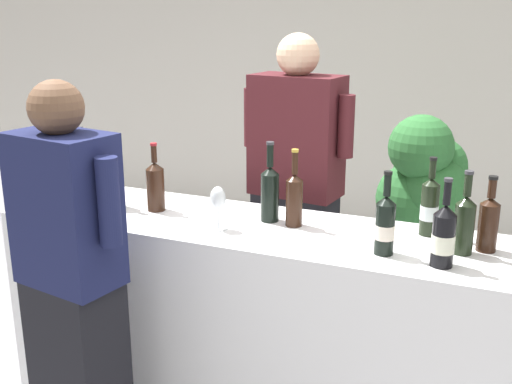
# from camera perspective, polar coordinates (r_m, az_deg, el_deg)

# --- Properties ---
(wall_back) EXTENTS (8.00, 0.10, 2.80)m
(wall_back) POSITION_cam_1_polar(r_m,az_deg,el_deg) (5.04, 11.57, 10.86)
(wall_back) COLOR beige
(wall_back) RESTS_ON ground_plane
(counter) EXTENTS (2.28, 0.59, 0.96)m
(counter) POSITION_cam_1_polar(r_m,az_deg,el_deg) (2.87, -0.38, -12.12)
(counter) COLOR white
(counter) RESTS_ON ground_plane
(wine_bottle_0) EXTENTS (0.08, 0.08, 0.33)m
(wine_bottle_0) POSITION_cam_1_polar(r_m,az_deg,el_deg) (2.37, 11.87, -2.97)
(wine_bottle_0) COLOR black
(wine_bottle_0) RESTS_ON counter
(wine_bottle_1) EXTENTS (0.07, 0.07, 0.34)m
(wine_bottle_1) POSITION_cam_1_polar(r_m,az_deg,el_deg) (2.63, 3.57, -0.55)
(wine_bottle_1) COLOR black
(wine_bottle_1) RESTS_ON counter
(wine_bottle_2) EXTENTS (0.08, 0.08, 0.33)m
(wine_bottle_2) POSITION_cam_1_polar(r_m,az_deg,el_deg) (2.31, 16.99, -3.91)
(wine_bottle_2) COLOR black
(wine_bottle_2) RESTS_ON counter
(wine_bottle_3) EXTENTS (0.08, 0.08, 0.32)m
(wine_bottle_3) POSITION_cam_1_polar(r_m,az_deg,el_deg) (2.96, -12.85, 0.67)
(wine_bottle_3) COLOR black
(wine_bottle_3) RESTS_ON counter
(wine_bottle_4) EXTENTS (0.08, 0.08, 0.32)m
(wine_bottle_4) POSITION_cam_1_polar(r_m,az_deg,el_deg) (2.87, -9.31, 0.63)
(wine_bottle_4) COLOR black
(wine_bottle_4) RESTS_ON counter
(wine_bottle_5) EXTENTS (0.08, 0.08, 0.35)m
(wine_bottle_5) POSITION_cam_1_polar(r_m,az_deg,el_deg) (3.02, -18.27, 0.96)
(wine_bottle_5) COLOR black
(wine_bottle_5) RESTS_ON counter
(wine_bottle_6) EXTENTS (0.08, 0.08, 0.36)m
(wine_bottle_6) POSITION_cam_1_polar(r_m,az_deg,el_deg) (2.69, 1.30, 0.03)
(wine_bottle_6) COLOR black
(wine_bottle_6) RESTS_ON counter
(wine_bottle_7) EXTENTS (0.07, 0.07, 0.33)m
(wine_bottle_7) POSITION_cam_1_polar(r_m,az_deg,el_deg) (2.62, 15.79, -1.29)
(wine_bottle_7) COLOR black
(wine_bottle_7) RESTS_ON counter
(wine_bottle_8) EXTENTS (0.08, 0.08, 0.35)m
(wine_bottle_8) POSITION_cam_1_polar(r_m,az_deg,el_deg) (3.00, -15.02, 0.98)
(wine_bottle_8) COLOR black
(wine_bottle_8) RESTS_ON counter
(wine_bottle_9) EXTENTS (0.08, 0.08, 0.33)m
(wine_bottle_9) POSITION_cam_1_polar(r_m,az_deg,el_deg) (2.46, 18.75, -2.69)
(wine_bottle_9) COLOR black
(wine_bottle_9) RESTS_ON counter
(wine_bottle_10) EXTENTS (0.08, 0.08, 0.35)m
(wine_bottle_10) POSITION_cam_1_polar(r_m,az_deg,el_deg) (3.20, -15.72, 1.85)
(wine_bottle_10) COLOR black
(wine_bottle_10) RESTS_ON counter
(wine_bottle_11) EXTENTS (0.08, 0.08, 0.30)m
(wine_bottle_11) POSITION_cam_1_polar(r_m,az_deg,el_deg) (2.52, 20.75, -2.62)
(wine_bottle_11) COLOR black
(wine_bottle_11) RESTS_ON counter
(wine_glass) EXTENTS (0.08, 0.08, 0.19)m
(wine_glass) POSITION_cam_1_polar(r_m,az_deg,el_deg) (2.59, -3.55, -0.81)
(wine_glass) COLOR silver
(wine_glass) RESTS_ON counter
(person_server) EXTENTS (0.62, 0.30, 1.76)m
(person_server) POSITION_cam_1_polar(r_m,az_deg,el_deg) (3.27, 3.65, -1.39)
(person_server) COLOR black
(person_server) RESTS_ON ground_plane
(person_guest) EXTENTS (0.54, 0.30, 1.62)m
(person_guest) POSITION_cam_1_polar(r_m,az_deg,el_deg) (2.52, -16.59, -9.12)
(person_guest) COLOR black
(person_guest) RESTS_ON ground_plane
(potted_shrub) EXTENTS (0.53, 0.58, 1.30)m
(potted_shrub) POSITION_cam_1_polar(r_m,az_deg,el_deg) (3.78, 15.33, 0.55)
(potted_shrub) COLOR brown
(potted_shrub) RESTS_ON ground_plane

